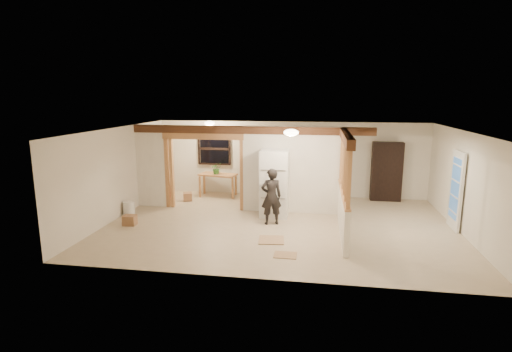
% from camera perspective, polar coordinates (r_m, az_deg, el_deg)
% --- Properties ---
extents(floor, '(9.00, 6.50, 0.01)m').
position_cam_1_polar(floor, '(10.65, 3.39, -6.94)').
color(floor, '#BEA98D').
rests_on(floor, ground).
extents(ceiling, '(9.00, 6.50, 0.01)m').
position_cam_1_polar(ceiling, '(10.15, 3.55, 6.61)').
color(ceiling, white).
extents(wall_back, '(9.00, 0.01, 2.50)m').
position_cam_1_polar(wall_back, '(13.51, 4.85, 2.45)').
color(wall_back, silver).
rests_on(wall_back, floor).
extents(wall_front, '(9.00, 0.01, 2.50)m').
position_cam_1_polar(wall_front, '(7.20, 0.87, -5.52)').
color(wall_front, silver).
rests_on(wall_front, floor).
extents(wall_left, '(0.01, 6.50, 2.50)m').
position_cam_1_polar(wall_left, '(11.65, -19.13, 0.41)').
color(wall_left, silver).
rests_on(wall_left, floor).
extents(wall_right, '(0.01, 6.50, 2.50)m').
position_cam_1_polar(wall_right, '(10.86, 27.81, -1.05)').
color(wall_right, silver).
rests_on(wall_right, floor).
extents(partition_left_stub, '(0.90, 0.12, 2.50)m').
position_cam_1_polar(partition_left_stub, '(12.51, -14.74, 1.39)').
color(partition_left_stub, white).
rests_on(partition_left_stub, floor).
extents(partition_center, '(2.80, 0.12, 2.50)m').
position_cam_1_polar(partition_center, '(11.48, 5.06, 0.85)').
color(partition_center, white).
rests_on(partition_center, floor).
extents(doorway_frame, '(2.46, 0.14, 2.20)m').
position_cam_1_polar(doorway_frame, '(11.97, -7.46, 0.50)').
color(doorway_frame, tan).
rests_on(doorway_frame, floor).
extents(header_beam_back, '(7.00, 0.18, 0.22)m').
position_cam_1_polar(header_beam_back, '(11.48, -0.86, 6.58)').
color(header_beam_back, '#53301C').
rests_on(header_beam_back, ceiling).
extents(header_beam_right, '(0.18, 3.30, 0.22)m').
position_cam_1_polar(header_beam_right, '(9.73, 12.77, 5.44)').
color(header_beam_right, '#53301C').
rests_on(header_beam_right, ceiling).
extents(pony_wall, '(0.12, 3.20, 1.00)m').
position_cam_1_polar(pony_wall, '(10.09, 12.30, -5.24)').
color(pony_wall, white).
rests_on(pony_wall, floor).
extents(stud_partition, '(0.14, 3.20, 1.32)m').
position_cam_1_polar(stud_partition, '(9.83, 12.58, 1.26)').
color(stud_partition, tan).
rests_on(stud_partition, pony_wall).
extents(window_back, '(1.12, 0.10, 1.10)m').
position_cam_1_polar(window_back, '(13.83, -5.99, 3.89)').
color(window_back, black).
rests_on(window_back, wall_back).
extents(french_door, '(0.12, 0.86, 2.00)m').
position_cam_1_polar(french_door, '(11.26, 26.68, -1.85)').
color(french_door, white).
rests_on(french_door, floor).
extents(ceiling_dome_main, '(0.36, 0.36, 0.16)m').
position_cam_1_polar(ceiling_dome_main, '(9.63, 5.04, 6.21)').
color(ceiling_dome_main, '#FFEABF').
rests_on(ceiling_dome_main, ceiling).
extents(ceiling_dome_util, '(0.32, 0.32, 0.14)m').
position_cam_1_polar(ceiling_dome_util, '(12.87, -6.65, 7.48)').
color(ceiling_dome_util, '#FFEABF').
rests_on(ceiling_dome_util, ceiling).
extents(hanging_bulb, '(0.07, 0.07, 0.07)m').
position_cam_1_polar(hanging_bulb, '(12.10, -5.22, 5.83)').
color(hanging_bulb, '#FFD88C').
rests_on(hanging_bulb, ceiling).
extents(refrigerator, '(0.77, 0.75, 1.88)m').
position_cam_1_polar(refrigerator, '(11.16, 2.68, -1.05)').
color(refrigerator, white).
rests_on(refrigerator, floor).
extents(woman, '(0.63, 0.51, 1.50)m').
position_cam_1_polar(woman, '(10.47, 2.20, -2.95)').
color(woman, '#272525').
rests_on(woman, floor).
extents(work_table, '(1.32, 0.85, 0.77)m').
position_cam_1_polar(work_table, '(13.53, -5.44, -1.29)').
color(work_table, tan).
rests_on(work_table, floor).
extents(potted_plant, '(0.44, 0.41, 0.39)m').
position_cam_1_polar(potted_plant, '(13.37, -5.67, 1.09)').
color(potted_plant, '#327633').
rests_on(potted_plant, work_table).
extents(shop_vac, '(0.56, 0.56, 0.58)m').
position_cam_1_polar(shop_vac, '(13.32, -12.57, -2.12)').
color(shop_vac, maroon).
rests_on(shop_vac, floor).
extents(bookshelf, '(0.95, 0.32, 1.90)m').
position_cam_1_polar(bookshelf, '(13.47, 18.16, 0.60)').
color(bookshelf, black).
rests_on(bookshelf, floor).
extents(bucket, '(0.42, 0.42, 0.41)m').
position_cam_1_polar(bucket, '(11.91, -17.69, -4.44)').
color(bucket, silver).
rests_on(bucket, floor).
extents(box_util_a, '(0.36, 0.31, 0.30)m').
position_cam_1_polar(box_util_a, '(12.41, -0.91, -3.51)').
color(box_util_a, '#986B49').
rests_on(box_util_a, floor).
extents(box_util_b, '(0.36, 0.36, 0.26)m').
position_cam_1_polar(box_util_b, '(13.13, -9.74, -2.93)').
color(box_util_b, '#986B49').
rests_on(box_util_b, floor).
extents(box_front, '(0.34, 0.28, 0.26)m').
position_cam_1_polar(box_front, '(11.06, -17.59, -6.03)').
color(box_front, '#986B49').
rests_on(box_front, floor).
extents(floor_panel_near, '(0.64, 0.64, 0.02)m').
position_cam_1_polar(floor_panel_near, '(9.51, 2.21, -9.12)').
color(floor_panel_near, tan).
rests_on(floor_panel_near, floor).
extents(floor_panel_far, '(0.48, 0.39, 0.02)m').
position_cam_1_polar(floor_panel_far, '(8.70, 4.21, -11.19)').
color(floor_panel_far, tan).
rests_on(floor_panel_far, floor).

